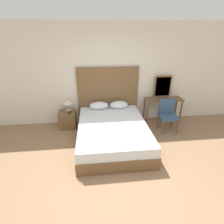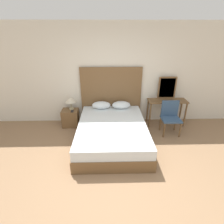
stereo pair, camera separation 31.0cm
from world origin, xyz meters
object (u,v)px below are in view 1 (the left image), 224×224
(vanity_desk, at_px, (163,103))
(chair, at_px, (168,113))
(nightstand, at_px, (68,119))
(bed, at_px, (112,133))
(phone_on_bed, at_px, (125,124))
(phone_on_nightstand, at_px, (70,113))
(table_lamp, at_px, (68,102))

(vanity_desk, bearing_deg, chair, -94.99)
(nightstand, height_order, chair, chair)
(bed, distance_m, phone_on_bed, 0.39)
(nightstand, xyz_separation_m, chair, (2.65, -0.42, 0.25))
(phone_on_nightstand, bearing_deg, bed, -35.17)
(bed, height_order, vanity_desk, vanity_desk)
(table_lamp, distance_m, phone_on_nightstand, 0.30)
(chair, bearing_deg, phone_on_bed, -158.43)
(phone_on_nightstand, bearing_deg, nightstand, 134.34)
(phone_on_nightstand, height_order, vanity_desk, vanity_desk)
(phone_on_bed, xyz_separation_m, chair, (1.22, 0.48, -0.01))
(bed, relative_size, table_lamp, 6.53)
(table_lamp, height_order, chair, chair)
(phone_on_nightstand, xyz_separation_m, vanity_desk, (2.61, 0.12, 0.10))
(phone_on_nightstand, bearing_deg, chair, -7.34)
(nightstand, xyz_separation_m, table_lamp, (0.04, 0.07, 0.50))
(nightstand, distance_m, chair, 2.70)
(table_lamp, bearing_deg, nightstand, -118.83)
(phone_on_bed, distance_m, chair, 1.31)
(phone_on_bed, height_order, nightstand, phone_on_bed)
(nightstand, height_order, vanity_desk, vanity_desk)
(vanity_desk, relative_size, chair, 1.24)
(nightstand, bearing_deg, vanity_desk, 0.75)
(phone_on_bed, distance_m, nightstand, 1.72)
(bed, distance_m, nightstand, 1.42)
(table_lamp, xyz_separation_m, chair, (2.62, -0.49, -0.25))
(phone_on_bed, height_order, phone_on_nightstand, phone_on_bed)
(phone_on_bed, bearing_deg, table_lamp, 145.09)
(phone_on_bed, relative_size, nightstand, 0.32)
(phone_on_bed, bearing_deg, phone_on_nightstand, 148.92)
(phone_on_nightstand, relative_size, vanity_desk, 0.15)
(nightstand, relative_size, phone_on_nightstand, 3.08)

